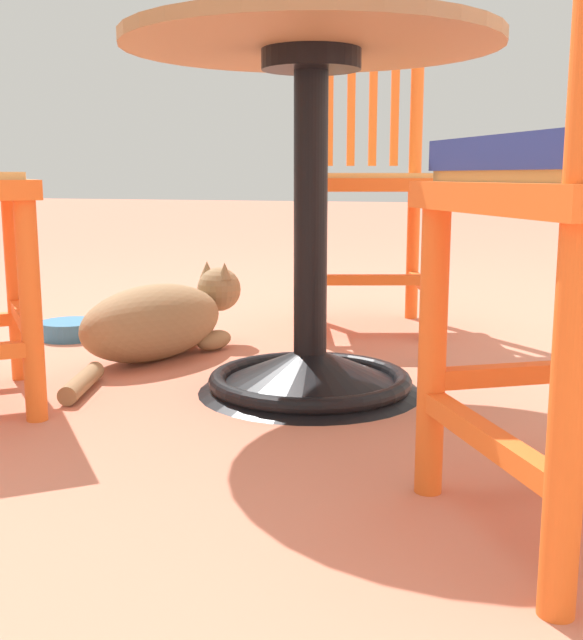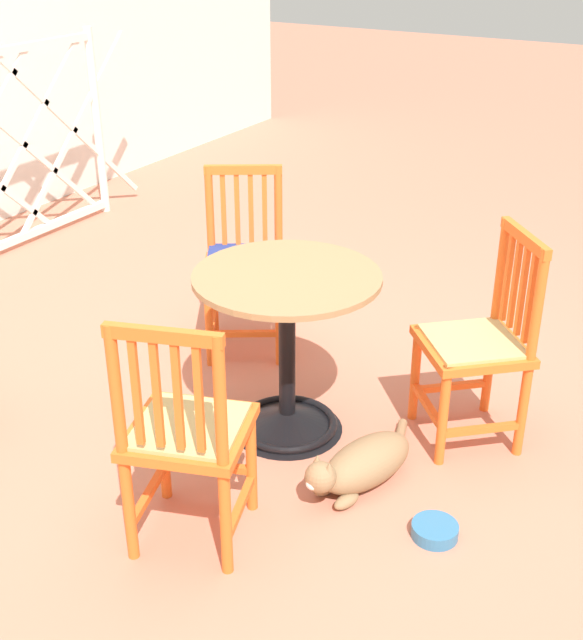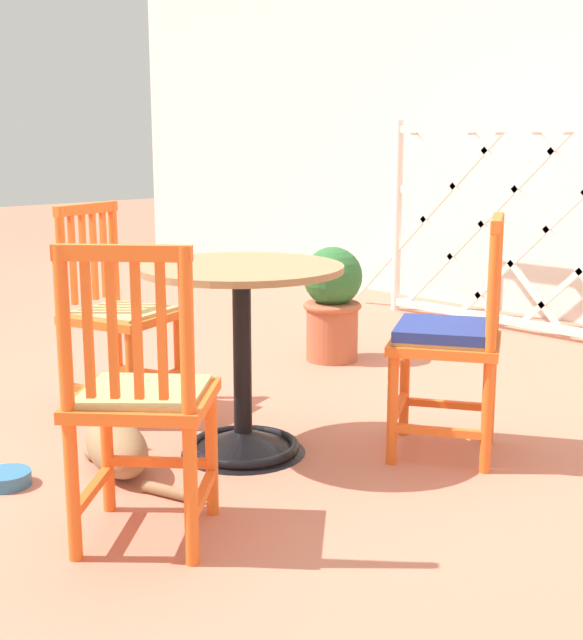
{
  "view_description": "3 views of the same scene",
  "coord_description": "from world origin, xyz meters",
  "px_view_note": "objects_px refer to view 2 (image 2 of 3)",
  "views": [
    {
      "loc": [
        1.61,
        0.56,
        0.46
      ],
      "look_at": [
        0.09,
        0.07,
        0.17
      ],
      "focal_mm": 44.34,
      "sensor_mm": 36.0,
      "label": 1
    },
    {
      "loc": [
        -2.56,
        -1.44,
        2.04
      ],
      "look_at": [
        0.09,
        0.11,
        0.5
      ],
      "focal_mm": 46.61,
      "sensor_mm": 36.0,
      "label": 2
    },
    {
      "loc": [
        2.45,
        -1.97,
        1.19
      ],
      "look_at": [
        0.21,
        0.18,
        0.54
      ],
      "focal_mm": 48.86,
      "sensor_mm": 36.0,
      "label": 3
    }
  ],
  "objects_px": {
    "orange_chair_by_planter": "(479,345)",
    "orange_chair_at_corner": "(186,436)",
    "cafe_table": "(287,372)",
    "orange_chair_tucked_in": "(244,266)",
    "tabby_cat": "(360,466)",
    "pet_water_bowl": "(435,530)"
  },
  "relations": [
    {
      "from": "orange_chair_by_planter",
      "to": "orange_chair_at_corner",
      "type": "xyz_separation_m",
      "value": [
        -1.12,
        0.64,
        0.0
      ]
    },
    {
      "from": "cafe_table",
      "to": "orange_chair_tucked_in",
      "type": "distance_m",
      "value": 0.8
    },
    {
      "from": "orange_chair_by_planter",
      "to": "tabby_cat",
      "type": "distance_m",
      "value": 0.7
    },
    {
      "from": "orange_chair_by_planter",
      "to": "orange_chair_tucked_in",
      "type": "distance_m",
      "value": 1.28
    },
    {
      "from": "orange_chair_by_planter",
      "to": "orange_chair_tucked_in",
      "type": "bearing_deg",
      "value": 81.58
    },
    {
      "from": "cafe_table",
      "to": "orange_chair_by_planter",
      "type": "relative_size",
      "value": 0.83
    },
    {
      "from": "orange_chair_tucked_in",
      "to": "orange_chair_at_corner",
      "type": "distance_m",
      "value": 1.45
    },
    {
      "from": "orange_chair_by_planter",
      "to": "orange_chair_tucked_in",
      "type": "xyz_separation_m",
      "value": [
        0.19,
        1.26,
        0.01
      ]
    },
    {
      "from": "orange_chair_by_planter",
      "to": "pet_water_bowl",
      "type": "height_order",
      "value": "orange_chair_by_planter"
    },
    {
      "from": "cafe_table",
      "to": "orange_chair_tucked_in",
      "type": "relative_size",
      "value": 0.83
    },
    {
      "from": "orange_chair_at_corner",
      "to": "pet_water_bowl",
      "type": "xyz_separation_m",
      "value": [
        0.44,
        -0.75,
        -0.41
      ]
    },
    {
      "from": "tabby_cat",
      "to": "orange_chair_tucked_in",
      "type": "bearing_deg",
      "value": 53.61
    },
    {
      "from": "orange_chair_tucked_in",
      "to": "orange_chair_at_corner",
      "type": "relative_size",
      "value": 1.0
    },
    {
      "from": "orange_chair_tucked_in",
      "to": "tabby_cat",
      "type": "relative_size",
      "value": 1.23
    },
    {
      "from": "cafe_table",
      "to": "orange_chair_at_corner",
      "type": "distance_m",
      "value": 0.78
    },
    {
      "from": "orange_chair_tucked_in",
      "to": "pet_water_bowl",
      "type": "distance_m",
      "value": 1.68
    },
    {
      "from": "orange_chair_by_planter",
      "to": "pet_water_bowl",
      "type": "xyz_separation_m",
      "value": [
        -0.68,
        -0.11,
        -0.41
      ]
    },
    {
      "from": "orange_chair_by_planter",
      "to": "pet_water_bowl",
      "type": "distance_m",
      "value": 0.8
    },
    {
      "from": "cafe_table",
      "to": "orange_chair_at_corner",
      "type": "height_order",
      "value": "orange_chair_at_corner"
    },
    {
      "from": "orange_chair_by_planter",
      "to": "tabby_cat",
      "type": "relative_size",
      "value": 1.23
    },
    {
      "from": "orange_chair_tucked_in",
      "to": "pet_water_bowl",
      "type": "bearing_deg",
      "value": -122.31
    },
    {
      "from": "orange_chair_tucked_in",
      "to": "orange_chair_at_corner",
      "type": "xyz_separation_m",
      "value": [
        -1.31,
        -0.62,
        -0.01
      ]
    }
  ]
}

